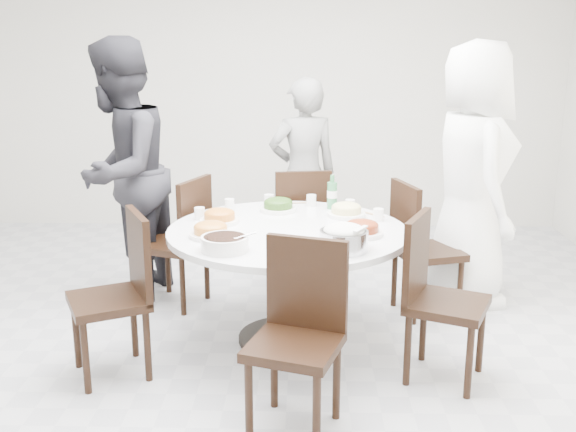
{
  "coord_description": "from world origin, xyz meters",
  "views": [
    {
      "loc": [
        0.43,
        -3.82,
        1.9
      ],
      "look_at": [
        0.32,
        0.26,
        0.82
      ],
      "focal_mm": 42.0,
      "sensor_mm": 36.0,
      "label": 1
    }
  ],
  "objects_px": {
    "chair_s": "(294,342)",
    "diner_middle": "(303,174)",
    "chair_ne": "(428,249)",
    "soup_bowl": "(225,243)",
    "beverage_bottle": "(332,192)",
    "dining_table": "(288,286)",
    "chair_sw": "(108,297)",
    "diner_left": "(121,173)",
    "chair_nw": "(173,242)",
    "chair_se": "(448,301)",
    "rice_bowl": "(344,241)",
    "chair_n": "(300,226)",
    "diner_right": "(472,175)"
  },
  "relations": [
    {
      "from": "rice_bowl",
      "to": "soup_bowl",
      "type": "bearing_deg",
      "value": -178.45
    },
    {
      "from": "dining_table",
      "to": "soup_bowl",
      "type": "height_order",
      "value": "soup_bowl"
    },
    {
      "from": "chair_s",
      "to": "chair_n",
      "type": "bearing_deg",
      "value": 108.08
    },
    {
      "from": "chair_ne",
      "to": "dining_table",
      "type": "bearing_deg",
      "value": 100.1
    },
    {
      "from": "chair_s",
      "to": "chair_sw",
      "type": "bearing_deg",
      "value": 170.85
    },
    {
      "from": "diner_left",
      "to": "soup_bowl",
      "type": "bearing_deg",
      "value": 46.94
    },
    {
      "from": "chair_n",
      "to": "diner_right",
      "type": "relative_size",
      "value": 0.5
    },
    {
      "from": "chair_s",
      "to": "diner_middle",
      "type": "height_order",
      "value": "diner_middle"
    },
    {
      "from": "chair_ne",
      "to": "chair_n",
      "type": "bearing_deg",
      "value": 42.08
    },
    {
      "from": "chair_s",
      "to": "dining_table",
      "type": "bearing_deg",
      "value": 111.49
    },
    {
      "from": "diner_right",
      "to": "diner_middle",
      "type": "xyz_separation_m",
      "value": [
        -1.21,
        0.76,
        -0.15
      ]
    },
    {
      "from": "chair_se",
      "to": "beverage_bottle",
      "type": "distance_m",
      "value": 1.24
    },
    {
      "from": "chair_s",
      "to": "diner_left",
      "type": "height_order",
      "value": "diner_left"
    },
    {
      "from": "chair_ne",
      "to": "chair_sw",
      "type": "relative_size",
      "value": 1.0
    },
    {
      "from": "dining_table",
      "to": "chair_n",
      "type": "distance_m",
      "value": 1.05
    },
    {
      "from": "chair_n",
      "to": "diner_middle",
      "type": "bearing_deg",
      "value": -101.88
    },
    {
      "from": "diner_middle",
      "to": "chair_ne",
      "type": "bearing_deg",
      "value": 115.17
    },
    {
      "from": "chair_se",
      "to": "soup_bowl",
      "type": "xyz_separation_m",
      "value": [
        -1.25,
        0.03,
        0.32
      ]
    },
    {
      "from": "chair_se",
      "to": "diner_middle",
      "type": "height_order",
      "value": "diner_middle"
    },
    {
      "from": "chair_sw",
      "to": "beverage_bottle",
      "type": "xyz_separation_m",
      "value": [
        1.3,
        1.01,
        0.39
      ]
    },
    {
      "from": "chair_s",
      "to": "diner_left",
      "type": "xyz_separation_m",
      "value": [
        -1.28,
        1.72,
        0.48
      ]
    },
    {
      "from": "chair_n",
      "to": "beverage_bottle",
      "type": "distance_m",
      "value": 0.69
    },
    {
      "from": "chair_nw",
      "to": "diner_right",
      "type": "xyz_separation_m",
      "value": [
        2.14,
        0.13,
        0.47
      ]
    },
    {
      "from": "diner_right",
      "to": "chair_nw",
      "type": "bearing_deg",
      "value": 86.83
    },
    {
      "from": "diner_right",
      "to": "diner_left",
      "type": "xyz_separation_m",
      "value": [
        -2.52,
        -0.05,
        0.01
      ]
    },
    {
      "from": "diner_middle",
      "to": "soup_bowl",
      "type": "xyz_separation_m",
      "value": [
        -0.43,
        -1.95,
        -0.01
      ]
    },
    {
      "from": "beverage_bottle",
      "to": "diner_middle",
      "type": "bearing_deg",
      "value": 101.88
    },
    {
      "from": "rice_bowl",
      "to": "chair_nw",
      "type": "bearing_deg",
      "value": 138.24
    },
    {
      "from": "chair_sw",
      "to": "soup_bowl",
      "type": "relative_size",
      "value": 3.55
    },
    {
      "from": "chair_sw",
      "to": "chair_se",
      "type": "xyz_separation_m",
      "value": [
        1.92,
        -0.0,
        0.0
      ]
    },
    {
      "from": "diner_middle",
      "to": "soup_bowl",
      "type": "distance_m",
      "value": 2.0
    },
    {
      "from": "diner_left",
      "to": "chair_sw",
      "type": "bearing_deg",
      "value": 19.55
    },
    {
      "from": "chair_nw",
      "to": "rice_bowl",
      "type": "distance_m",
      "value": 1.6
    },
    {
      "from": "dining_table",
      "to": "beverage_bottle",
      "type": "relative_size",
      "value": 6.29
    },
    {
      "from": "chair_nw",
      "to": "chair_sw",
      "type": "height_order",
      "value": "same"
    },
    {
      "from": "soup_bowl",
      "to": "chair_nw",
      "type": "bearing_deg",
      "value": 115.47
    },
    {
      "from": "chair_nw",
      "to": "diner_middle",
      "type": "relative_size",
      "value": 0.59
    },
    {
      "from": "dining_table",
      "to": "chair_s",
      "type": "bearing_deg",
      "value": -86.74
    },
    {
      "from": "dining_table",
      "to": "chair_n",
      "type": "xyz_separation_m",
      "value": [
        0.06,
        1.04,
        0.1
      ]
    },
    {
      "from": "chair_s",
      "to": "chair_se",
      "type": "xyz_separation_m",
      "value": [
        0.85,
        0.55,
        0.0
      ]
    },
    {
      "from": "chair_sw",
      "to": "diner_right",
      "type": "distance_m",
      "value": 2.65
    },
    {
      "from": "chair_nw",
      "to": "rice_bowl",
      "type": "height_order",
      "value": "chair_nw"
    },
    {
      "from": "chair_ne",
      "to": "soup_bowl",
      "type": "distance_m",
      "value": 1.64
    },
    {
      "from": "dining_table",
      "to": "chair_nw",
      "type": "relative_size",
      "value": 1.58
    },
    {
      "from": "chair_s",
      "to": "rice_bowl",
      "type": "height_order",
      "value": "chair_s"
    },
    {
      "from": "chair_n",
      "to": "diner_right",
      "type": "distance_m",
      "value": 1.36
    },
    {
      "from": "dining_table",
      "to": "chair_sw",
      "type": "xyz_separation_m",
      "value": [
        -1.01,
        -0.48,
        0.1
      ]
    },
    {
      "from": "chair_ne",
      "to": "chair_nw",
      "type": "xyz_separation_m",
      "value": [
        -1.82,
        0.12,
        0.0
      ]
    },
    {
      "from": "chair_s",
      "to": "chair_nw",
      "type": "bearing_deg",
      "value": 137.04
    },
    {
      "from": "chair_se",
      "to": "diner_right",
      "type": "height_order",
      "value": "diner_right"
    }
  ]
}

